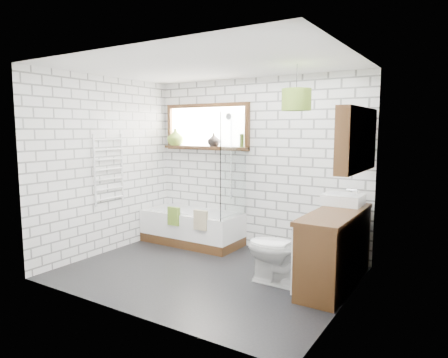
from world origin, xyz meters
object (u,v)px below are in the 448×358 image
Objects in this scene: pendant at (296,100)px; toilet at (280,249)px; bathtub at (192,227)px; vanity at (335,249)px; basin at (343,199)px.

toilet is at bearing -96.00° from pendant.
toilet is at bearing -23.24° from bathtub.
basin is (-0.06, 0.46, 0.49)m from vanity.
vanity is 1.82× the size of toilet.
vanity is 3.25× the size of basin.
basin is (2.32, -0.01, 0.66)m from bathtub.
vanity is at bearing -11.32° from bathtub.
bathtub is 2.41m from basin.
vanity reaches higher than bathtub.
toilet reaches higher than bathtub.
vanity is 0.68m from basin.
pendant is (0.03, 0.31, 1.69)m from toilet.
toilet is (-0.48, -0.78, -0.50)m from basin.
basin reaches higher than vanity.
vanity is 4.38× the size of pendant.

